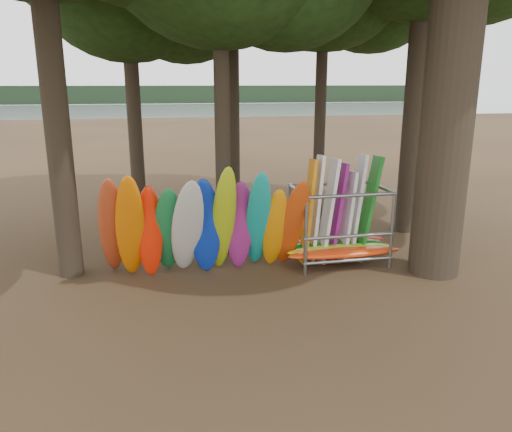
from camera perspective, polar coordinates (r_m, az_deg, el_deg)
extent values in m
plane|color=#47331E|center=(11.79, 3.07, -8.36)|extent=(120.00, 120.00, 0.00)
plane|color=gray|center=(70.67, -9.59, 11.01)|extent=(160.00, 160.00, 0.00)
cube|color=black|center=(120.52, -10.68, 13.49)|extent=(160.00, 4.00, 4.00)
cylinder|color=black|center=(12.73, -22.84, 19.91)|extent=(0.59, 0.59, 12.01)
cylinder|color=black|center=(16.91, -14.03, 15.52)|extent=(0.46, 0.46, 9.90)
cylinder|color=black|center=(18.47, -3.08, 21.32)|extent=(0.66, 0.66, 13.42)
cylinder|color=black|center=(17.86, 7.53, 16.98)|extent=(0.39, 0.39, 10.65)
cylinder|color=black|center=(13.52, -4.00, 16.98)|extent=(0.41, 0.41, 10.30)
cylinder|color=black|center=(16.38, 18.07, 18.99)|extent=(0.56, 0.56, 12.02)
ellipsoid|color=#B33D1C|center=(12.22, -16.16, -1.33)|extent=(0.77, 2.17, 2.90)
ellipsoid|color=orange|center=(11.94, -14.17, -1.41)|extent=(0.80, 1.86, 2.93)
ellipsoid|color=#FD2308|center=(12.13, -12.03, -1.89)|extent=(0.66, 1.04, 2.53)
ellipsoid|color=#1A763C|center=(12.22, -9.98, -1.72)|extent=(0.75, 1.74, 2.57)
ellipsoid|color=beige|center=(11.93, -7.86, -1.44)|extent=(0.93, 2.01, 2.79)
ellipsoid|color=#0E2CA5|center=(12.15, -5.86, -1.31)|extent=(0.90, 1.13, 2.63)
ellipsoid|color=#A1B915|center=(12.08, -3.78, -0.53)|extent=(0.70, 1.76, 3.03)
ellipsoid|color=#8F2271|center=(12.39, -1.89, -1.20)|extent=(0.73, 1.03, 2.51)
ellipsoid|color=#119A91|center=(12.28, 0.24, -0.58)|extent=(0.80, 1.97, 2.91)
ellipsoid|color=orange|center=(12.48, 2.16, -1.47)|extent=(0.66, 1.36, 2.39)
ellipsoid|color=#C03D0E|center=(12.52, 4.16, -0.97)|extent=(0.84, 1.62, 2.60)
ellipsoid|color=red|center=(13.11, 10.11, -4.17)|extent=(3.07, 0.55, 0.24)
ellipsoid|color=#CECC1B|center=(13.35, 9.67, -3.79)|extent=(2.96, 0.55, 0.24)
ellipsoid|color=#156216|center=(13.73, 9.03, -3.24)|extent=(2.71, 0.55, 0.24)
ellipsoid|color=red|center=(13.95, 8.67, -2.93)|extent=(3.06, 0.55, 0.24)
cube|color=orange|center=(13.12, 5.96, 0.40)|extent=(0.41, 0.78, 2.80)
cube|color=white|center=(13.36, 6.86, 0.78)|extent=(0.41, 0.78, 2.86)
cube|color=silver|center=(13.29, 8.22, 0.55)|extent=(0.52, 0.78, 2.80)
cube|color=#861671|center=(13.50, 9.15, 0.43)|extent=(0.49, 0.78, 2.66)
cube|color=silver|center=(13.57, 10.31, -0.06)|extent=(0.40, 0.77, 2.43)
cube|color=silver|center=(13.69, 11.30, 0.98)|extent=(0.50, 0.78, 2.87)
cube|color=#1A761E|center=(13.65, 12.64, 0.84)|extent=(0.67, 0.77, 2.84)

